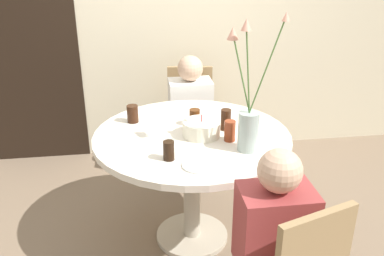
# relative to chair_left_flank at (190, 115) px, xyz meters

# --- Properties ---
(ground_plane) EXTENTS (16.00, 16.00, 0.00)m
(ground_plane) POSITION_rel_chair_left_flank_xyz_m (-0.12, -1.00, -0.49)
(ground_plane) COLOR #7A6651
(wall_back) EXTENTS (8.00, 0.05, 2.60)m
(wall_back) POSITION_rel_chair_left_flank_xyz_m (-0.12, 0.40, 0.81)
(wall_back) COLOR beige
(wall_back) RESTS_ON ground_plane
(doorway_panel) EXTENTS (0.90, 0.01, 2.05)m
(doorway_panel) POSITION_rel_chair_left_flank_xyz_m (-1.36, 0.36, 0.53)
(doorway_panel) COLOR black
(doorway_panel) RESTS_ON ground_plane
(dining_table) EXTENTS (1.21, 1.21, 0.78)m
(dining_table) POSITION_rel_chair_left_flank_xyz_m (-0.12, -1.00, 0.15)
(dining_table) COLOR silver
(dining_table) RESTS_ON ground_plane
(chair_left_flank) EXTENTS (0.45, 0.45, 0.89)m
(chair_left_flank) POSITION_rel_chair_left_flank_xyz_m (0.00, 0.00, 0.00)
(chair_left_flank) COLOR #9E896B
(chair_left_flank) RESTS_ON ground_plane
(birthday_cake) EXTENTS (0.23, 0.23, 0.14)m
(birthday_cake) POSITION_rel_chair_left_flank_xyz_m (-0.07, -1.03, 0.33)
(birthday_cake) COLOR white
(birthday_cake) RESTS_ON dining_table
(flower_vase) EXTENTS (0.31, 0.12, 0.76)m
(flower_vase) POSITION_rel_chair_left_flank_xyz_m (0.15, -1.25, 0.48)
(flower_vase) COLOR #9EB2AD
(flower_vase) RESTS_ON dining_table
(side_plate) EXTENTS (0.17, 0.17, 0.01)m
(side_plate) POSITION_rel_chair_left_flank_xyz_m (-0.15, -1.41, 0.29)
(side_plate) COLOR white
(side_plate) RESTS_ON dining_table
(drink_glass_0) EXTENTS (0.07, 0.07, 0.11)m
(drink_glass_0) POSITION_rel_chair_left_flank_xyz_m (-0.48, -0.76, 0.34)
(drink_glass_0) COLOR #33190C
(drink_glass_0) RESTS_ON dining_table
(drink_glass_1) EXTENTS (0.07, 0.07, 0.12)m
(drink_glass_1) POSITION_rel_chair_left_flank_xyz_m (0.08, -1.12, 0.34)
(drink_glass_1) COLOR maroon
(drink_glass_1) RESTS_ON dining_table
(drink_glass_2) EXTENTS (0.06, 0.06, 0.13)m
(drink_glass_2) POSITION_rel_chair_left_flank_xyz_m (0.09, -0.96, 0.35)
(drink_glass_2) COLOR #33190C
(drink_glass_2) RESTS_ON dining_table
(drink_glass_3) EXTENTS (0.07, 0.07, 0.11)m
(drink_glass_3) POSITION_rel_chair_left_flank_xyz_m (-0.09, -0.87, 0.33)
(drink_glass_3) COLOR #51280F
(drink_glass_3) RESTS_ON dining_table
(drink_glass_4) EXTENTS (0.06, 0.06, 0.11)m
(drink_glass_4) POSITION_rel_chair_left_flank_xyz_m (-0.29, -1.31, 0.33)
(drink_glass_4) COLOR black
(drink_glass_4) RESTS_ON dining_table
(person_woman) EXTENTS (0.34, 0.24, 1.05)m
(person_woman) POSITION_rel_chair_left_flank_xyz_m (-0.02, -0.16, -0.00)
(person_woman) COLOR #383333
(person_woman) RESTS_ON ground_plane
(person_guest) EXTENTS (0.34, 0.24, 1.05)m
(person_guest) POSITION_rel_chair_left_flank_xyz_m (0.15, -1.80, -0.00)
(person_guest) COLOR #383333
(person_guest) RESTS_ON ground_plane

